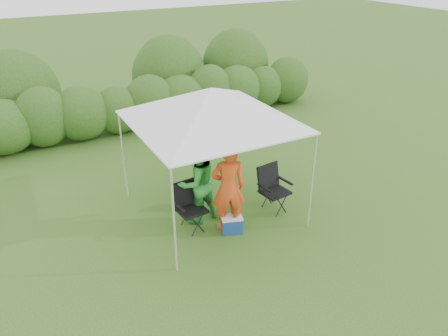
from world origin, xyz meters
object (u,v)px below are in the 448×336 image
man (228,187)px  woman (197,182)px  cooler (232,224)px  canopy (211,105)px  chair_right (272,185)px  chair_left (189,203)px

man → woman: bearing=-36.3°
woman → cooler: size_ratio=3.63×
canopy → woman: (-0.45, -0.18, -1.54)m
chair_right → woman: (-1.66, 0.36, 0.33)m
chair_left → man: size_ratio=0.53×
canopy → man: size_ratio=1.60×
canopy → chair_right: canopy is taller
chair_right → chair_left: 1.93m
woman → man: bearing=115.1°
cooler → chair_left: bearing=156.8°
chair_right → cooler: 1.35m
chair_left → man: man is taller
chair_right → cooler: chair_right is taller
chair_right → man: size_ratio=0.53×
man → woman: size_ratio=1.05×
woman → cooler: woman is taller
chair_right → woman: size_ratio=0.56×
man → woman: (-0.43, 0.57, -0.05)m
chair_left → woman: (0.26, 0.15, 0.34)m
chair_right → man: bearing=-177.5°
chair_left → man: 0.89m
chair_right → chair_left: (-1.91, 0.21, -0.01)m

